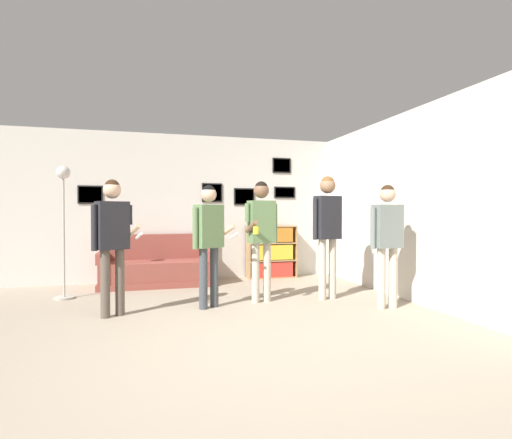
{
  "coord_description": "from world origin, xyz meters",
  "views": [
    {
      "loc": [
        -0.92,
        -3.41,
        1.26
      ],
      "look_at": [
        0.58,
        2.05,
        1.16
      ],
      "focal_mm": 28.0,
      "sensor_mm": 36.0,
      "label": 1
    }
  ],
  "objects_px": {
    "couch": "(157,268)",
    "floor_lamp": "(64,208)",
    "person_player_foreground_center": "(209,233)",
    "person_spectator_far_right": "(387,233)",
    "bookshelf": "(271,252)",
    "drinking_cup": "(272,223)",
    "person_player_foreground_left": "(112,233)",
    "person_watcher_holding_cup": "(261,228)",
    "person_spectator_near_bookshelf": "(328,223)"
  },
  "relations": [
    {
      "from": "person_player_foreground_center",
      "to": "person_spectator_far_right",
      "type": "xyz_separation_m",
      "value": [
        2.24,
        -0.64,
        -0.0
      ]
    },
    {
      "from": "person_player_foreground_center",
      "to": "person_spectator_far_right",
      "type": "height_order",
      "value": "same"
    },
    {
      "from": "couch",
      "to": "person_watcher_holding_cup",
      "type": "bearing_deg",
      "value": -52.01
    },
    {
      "from": "person_spectator_near_bookshelf",
      "to": "drinking_cup",
      "type": "relative_size",
      "value": 17.19
    },
    {
      "from": "bookshelf",
      "to": "person_player_foreground_center",
      "type": "bearing_deg",
      "value": -126.03
    },
    {
      "from": "bookshelf",
      "to": "drinking_cup",
      "type": "distance_m",
      "value": 0.55
    },
    {
      "from": "person_spectator_near_bookshelf",
      "to": "person_player_foreground_left",
      "type": "bearing_deg",
      "value": -176.17
    },
    {
      "from": "couch",
      "to": "person_player_foreground_center",
      "type": "relative_size",
      "value": 1.19
    },
    {
      "from": "person_player_foreground_left",
      "to": "person_spectator_far_right",
      "type": "distance_m",
      "value": 3.47
    },
    {
      "from": "person_player_foreground_left",
      "to": "drinking_cup",
      "type": "distance_m",
      "value": 3.53
    },
    {
      "from": "floor_lamp",
      "to": "person_spectator_near_bookshelf",
      "type": "xyz_separation_m",
      "value": [
        3.68,
        -1.04,
        -0.22
      ]
    },
    {
      "from": "bookshelf",
      "to": "person_watcher_holding_cup",
      "type": "relative_size",
      "value": 0.59
    },
    {
      "from": "bookshelf",
      "to": "person_watcher_holding_cup",
      "type": "height_order",
      "value": "person_watcher_holding_cup"
    },
    {
      "from": "floor_lamp",
      "to": "person_player_foreground_center",
      "type": "height_order",
      "value": "floor_lamp"
    },
    {
      "from": "floor_lamp",
      "to": "person_spectator_far_right",
      "type": "bearing_deg",
      "value": -22.76
    },
    {
      "from": "couch",
      "to": "person_player_foreground_left",
      "type": "xyz_separation_m",
      "value": [
        -0.57,
        -2.03,
        0.73
      ]
    },
    {
      "from": "couch",
      "to": "person_spectator_far_right",
      "type": "bearing_deg",
      "value": -41.78
    },
    {
      "from": "person_spectator_near_bookshelf",
      "to": "person_spectator_far_right",
      "type": "distance_m",
      "value": 0.89
    },
    {
      "from": "drinking_cup",
      "to": "person_player_foreground_left",
      "type": "bearing_deg",
      "value": -140.8
    },
    {
      "from": "couch",
      "to": "drinking_cup",
      "type": "height_order",
      "value": "drinking_cup"
    },
    {
      "from": "bookshelf",
      "to": "person_player_foreground_left",
      "type": "bearing_deg",
      "value": -140.63
    },
    {
      "from": "couch",
      "to": "person_player_foreground_left",
      "type": "bearing_deg",
      "value": -105.81
    },
    {
      "from": "floor_lamp",
      "to": "person_player_foreground_left",
      "type": "height_order",
      "value": "floor_lamp"
    },
    {
      "from": "couch",
      "to": "floor_lamp",
      "type": "distance_m",
      "value": 1.87
    },
    {
      "from": "couch",
      "to": "bookshelf",
      "type": "xyz_separation_m",
      "value": [
        2.14,
        0.2,
        0.21
      ]
    },
    {
      "from": "person_spectator_far_right",
      "to": "drinking_cup",
      "type": "height_order",
      "value": "person_spectator_far_right"
    },
    {
      "from": "person_player_foreground_left",
      "to": "person_spectator_far_right",
      "type": "relative_size",
      "value": 1.02
    },
    {
      "from": "person_player_foreground_left",
      "to": "person_spectator_far_right",
      "type": "height_order",
      "value": "person_player_foreground_left"
    },
    {
      "from": "person_watcher_holding_cup",
      "to": "person_spectator_near_bookshelf",
      "type": "distance_m",
      "value": 0.98
    },
    {
      "from": "floor_lamp",
      "to": "person_watcher_holding_cup",
      "type": "height_order",
      "value": "floor_lamp"
    },
    {
      "from": "person_spectator_far_right",
      "to": "drinking_cup",
      "type": "bearing_deg",
      "value": 104.24
    },
    {
      "from": "bookshelf",
      "to": "person_player_foreground_left",
      "type": "relative_size",
      "value": 0.61
    },
    {
      "from": "floor_lamp",
      "to": "person_player_foreground_center",
      "type": "bearing_deg",
      "value": -29.76
    },
    {
      "from": "person_spectator_near_bookshelf",
      "to": "person_spectator_far_right",
      "type": "height_order",
      "value": "person_spectator_near_bookshelf"
    },
    {
      "from": "bookshelf",
      "to": "person_watcher_holding_cup",
      "type": "bearing_deg",
      "value": -111.48
    },
    {
      "from": "couch",
      "to": "floor_lamp",
      "type": "bearing_deg",
      "value": -149.41
    },
    {
      "from": "person_watcher_holding_cup",
      "to": "person_spectator_near_bookshelf",
      "type": "relative_size",
      "value": 0.95
    },
    {
      "from": "person_player_foreground_center",
      "to": "person_spectator_far_right",
      "type": "distance_m",
      "value": 2.34
    },
    {
      "from": "couch",
      "to": "person_watcher_holding_cup",
      "type": "relative_size",
      "value": 1.13
    },
    {
      "from": "person_spectator_near_bookshelf",
      "to": "drinking_cup",
      "type": "bearing_deg",
      "value": 95.27
    },
    {
      "from": "person_player_foreground_left",
      "to": "person_watcher_holding_cup",
      "type": "xyz_separation_m",
      "value": [
        1.95,
        0.27,
        0.03
      ]
    },
    {
      "from": "person_player_foreground_left",
      "to": "drinking_cup",
      "type": "xyz_separation_m",
      "value": [
        2.73,
        2.23,
        0.04
      ]
    },
    {
      "from": "bookshelf",
      "to": "drinking_cup",
      "type": "xyz_separation_m",
      "value": [
        0.02,
        0.0,
        0.55
      ]
    },
    {
      "from": "person_player_foreground_center",
      "to": "person_spectator_far_right",
      "type": "bearing_deg",
      "value": -16.03
    },
    {
      "from": "bookshelf",
      "to": "couch",
      "type": "bearing_deg",
      "value": -174.71
    },
    {
      "from": "couch",
      "to": "bookshelf",
      "type": "distance_m",
      "value": 2.16
    },
    {
      "from": "person_player_foreground_center",
      "to": "person_spectator_near_bookshelf",
      "type": "xyz_separation_m",
      "value": [
        1.73,
        0.07,
        0.12
      ]
    },
    {
      "from": "couch",
      "to": "bookshelf",
      "type": "relative_size",
      "value": 1.92
    },
    {
      "from": "couch",
      "to": "drinking_cup",
      "type": "distance_m",
      "value": 2.3
    },
    {
      "from": "drinking_cup",
      "to": "person_watcher_holding_cup",
      "type": "bearing_deg",
      "value": -111.89
    }
  ]
}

